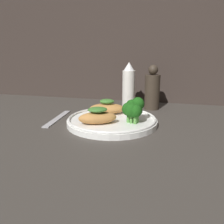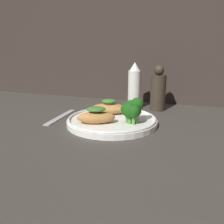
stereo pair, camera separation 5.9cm
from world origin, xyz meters
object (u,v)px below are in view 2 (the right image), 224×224
Objects in this scene: pepper_grinder at (158,91)px; plate at (112,120)px; broccoli_bunch at (132,109)px; sauce_bottle at (134,87)px.

plate is at bearing -114.27° from pepper_grinder.
pepper_grinder is at bearing 65.73° from plate.
broccoli_bunch is at bearing -97.94° from pepper_grinder.
plate is 1.62× the size of pepper_grinder.
plate is 21.24cm from sauce_bottle.
plate is 22.83cm from pepper_grinder.
broccoli_bunch is at bearing -13.97° from plate.
sauce_bottle is (0.80, 20.14, 6.68)cm from plate.
sauce_bottle is at bearing 87.72° from plate.
pepper_grinder reaches higher than broccoli_bunch.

